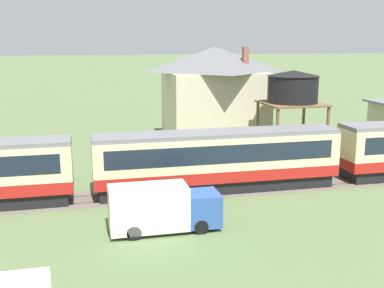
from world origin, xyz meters
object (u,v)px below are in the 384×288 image
(station_house_grey_roof, at_px, (214,93))
(water_tower, at_px, (293,88))
(delivery_truck_blue, at_px, (162,208))
(passenger_train, at_px, (221,158))

(station_house_grey_roof, xyz_separation_m, water_tower, (5.00, -8.08, 1.17))
(delivery_truck_blue, bearing_deg, passenger_train, 50.22)
(passenger_train, height_order, station_house_grey_roof, station_house_grey_roof)
(delivery_truck_blue, bearing_deg, station_house_grey_roof, 67.58)
(station_house_grey_roof, xyz_separation_m, delivery_truck_blue, (-9.43, -22.86, -3.70))
(water_tower, height_order, delivery_truck_blue, water_tower)
(passenger_train, xyz_separation_m, water_tower, (9.07, 8.34, 3.86))
(station_house_grey_roof, relative_size, delivery_truck_blue, 1.69)
(passenger_train, height_order, water_tower, water_tower)
(water_tower, bearing_deg, passenger_train, -137.41)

